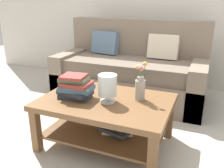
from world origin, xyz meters
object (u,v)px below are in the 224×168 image
(couch, at_px, (131,72))
(coffee_table, at_px, (106,112))
(flower_pitcher, at_px, (140,85))
(glass_hurricane_vase, at_px, (107,86))
(book_stack_main, at_px, (75,87))

(couch, distance_m, coffee_table, 1.25)
(coffee_table, distance_m, flower_pitcher, 0.40)
(glass_hurricane_vase, bearing_deg, coffee_table, 126.26)
(couch, relative_size, glass_hurricane_vase, 7.92)
(couch, height_order, glass_hurricane_vase, couch)
(book_stack_main, xyz_separation_m, glass_hurricane_vase, (0.31, 0.03, 0.04))
(coffee_table, height_order, glass_hurricane_vase, glass_hurricane_vase)
(glass_hurricane_vase, distance_m, flower_pitcher, 0.30)
(couch, bearing_deg, glass_hurricane_vase, -80.77)
(coffee_table, height_order, flower_pitcher, flower_pitcher)
(flower_pitcher, bearing_deg, book_stack_main, -160.75)
(coffee_table, bearing_deg, couch, 97.98)
(coffee_table, bearing_deg, glass_hurricane_vase, -53.74)
(book_stack_main, relative_size, flower_pitcher, 0.94)
(book_stack_main, relative_size, glass_hurricane_vase, 1.33)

